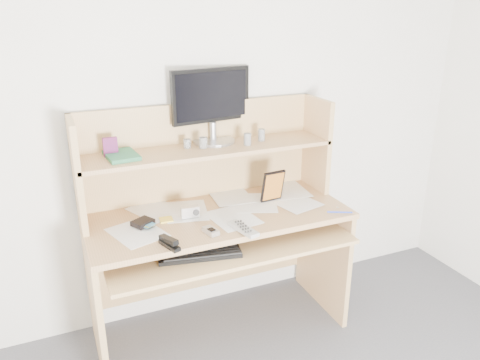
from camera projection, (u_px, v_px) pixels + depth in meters
name	position (u px, v px, depth m)	size (l,w,h in m)	color
back_wall	(197.00, 111.00, 2.62)	(3.60, 0.04, 2.50)	white
desk	(214.00, 217.00, 2.61)	(1.40, 0.70, 1.30)	tan
paper_clutter	(219.00, 213.00, 2.52)	(1.32, 0.54, 0.01)	silver
keyboard	(200.00, 253.00, 2.30)	(0.43, 0.22, 0.03)	black
tv_remote	(243.00, 229.00, 2.31)	(0.05, 0.20, 0.02)	#A9A9A4
flip_phone	(211.00, 230.00, 2.29)	(0.05, 0.09, 0.02)	#B7B7BA
stapler	(169.00, 242.00, 2.16)	(0.04, 0.13, 0.04)	black
wallet	(143.00, 223.00, 2.37)	(0.10, 0.08, 0.03)	black
sticky_note_pad	(166.00, 220.00, 2.44)	(0.07, 0.07, 0.01)	gold
digital_camera	(190.00, 212.00, 2.46)	(0.10, 0.04, 0.06)	silver
game_case	(273.00, 186.00, 2.63)	(0.13, 0.01, 0.19)	black
blue_pen	(340.00, 212.00, 2.51)	(0.01, 0.01, 0.13)	#1A36C9
card_box	(110.00, 147.00, 2.36)	(0.07, 0.02, 0.10)	maroon
shelf_book	(121.00, 155.00, 2.36)	(0.15, 0.21, 0.02)	#2D723C
chip_stack_a	(203.00, 143.00, 2.51)	(0.04, 0.04, 0.06)	black
chip_stack_b	(247.00, 139.00, 2.56)	(0.04, 0.04, 0.07)	silver
chip_stack_c	(187.00, 144.00, 2.52)	(0.04, 0.04, 0.05)	black
chip_stack_d	(261.00, 135.00, 2.65)	(0.04, 0.04, 0.07)	white
monitor	(212.00, 103.00, 2.57)	(0.47, 0.24, 0.41)	#A9A9AE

